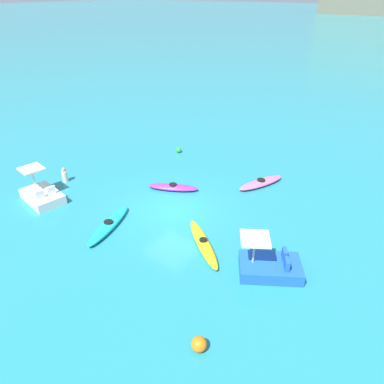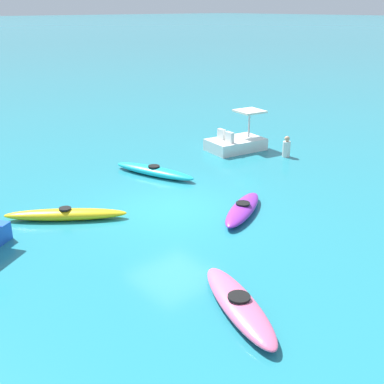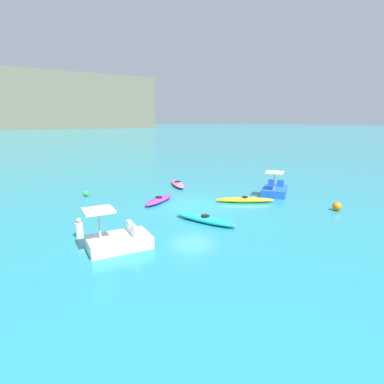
{
  "view_description": "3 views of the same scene",
  "coord_description": "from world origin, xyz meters",
  "px_view_note": "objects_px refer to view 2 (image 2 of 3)",
  "views": [
    {
      "loc": [
        9.82,
        -11.74,
        9.82
      ],
      "look_at": [
        0.45,
        1.14,
        0.73
      ],
      "focal_mm": 33.35,
      "sensor_mm": 36.0,
      "label": 1
    },
    {
      "loc": [
        8.72,
        10.84,
        5.9
      ],
      "look_at": [
        -0.29,
        0.57,
        0.63
      ],
      "focal_mm": 45.29,
      "sensor_mm": 36.0,
      "label": 2
    },
    {
      "loc": [
        -10.84,
        -14.17,
        4.96
      ],
      "look_at": [
        0.01,
        0.1,
        0.79
      ],
      "focal_mm": 29.12,
      "sensor_mm": 36.0,
      "label": 3
    }
  ],
  "objects_px": {
    "kayak_pink": "(239,305)",
    "person_near_shore": "(286,148)",
    "kayak_yellow": "(66,214)",
    "kayak_purple": "(243,209)",
    "kayak_cyan": "(154,171)",
    "pedal_boat_white": "(236,143)"
  },
  "relations": [
    {
      "from": "kayak_cyan",
      "to": "pedal_boat_white",
      "type": "bearing_deg",
      "value": -175.89
    },
    {
      "from": "kayak_pink",
      "to": "kayak_yellow",
      "type": "height_order",
      "value": "same"
    },
    {
      "from": "kayak_yellow",
      "to": "kayak_cyan",
      "type": "height_order",
      "value": "same"
    },
    {
      "from": "kayak_pink",
      "to": "kayak_purple",
      "type": "distance_m",
      "value": 5.04
    },
    {
      "from": "person_near_shore",
      "to": "pedal_boat_white",
      "type": "bearing_deg",
      "value": -67.57
    },
    {
      "from": "kayak_yellow",
      "to": "kayak_purple",
      "type": "relative_size",
      "value": 1.13
    },
    {
      "from": "kayak_cyan",
      "to": "pedal_boat_white",
      "type": "height_order",
      "value": "pedal_boat_white"
    },
    {
      "from": "kayak_pink",
      "to": "person_near_shore",
      "type": "bearing_deg",
      "value": -146.4
    },
    {
      "from": "pedal_boat_white",
      "to": "person_near_shore",
      "type": "relative_size",
      "value": 2.99
    },
    {
      "from": "kayak_yellow",
      "to": "pedal_boat_white",
      "type": "bearing_deg",
      "value": -168.7
    },
    {
      "from": "kayak_yellow",
      "to": "person_near_shore",
      "type": "distance_m",
      "value": 9.97
    },
    {
      "from": "kayak_pink",
      "to": "person_near_shore",
      "type": "relative_size",
      "value": 3.56
    },
    {
      "from": "kayak_cyan",
      "to": "kayak_purple",
      "type": "distance_m",
      "value": 4.65
    },
    {
      "from": "kayak_cyan",
      "to": "pedal_boat_white",
      "type": "distance_m",
      "value": 4.75
    },
    {
      "from": "kayak_cyan",
      "to": "person_near_shore",
      "type": "bearing_deg",
      "value": 162.75
    },
    {
      "from": "kayak_cyan",
      "to": "kayak_purple",
      "type": "bearing_deg",
      "value": 88.07
    },
    {
      "from": "kayak_yellow",
      "to": "kayak_purple",
      "type": "xyz_separation_m",
      "value": [
        -4.22,
        3.17,
        0.0
      ]
    },
    {
      "from": "kayak_pink",
      "to": "kayak_purple",
      "type": "relative_size",
      "value": 1.12
    },
    {
      "from": "pedal_boat_white",
      "to": "person_near_shore",
      "type": "bearing_deg",
      "value": 112.43
    },
    {
      "from": "kayak_purple",
      "to": "pedal_boat_white",
      "type": "bearing_deg",
      "value": -134.43
    },
    {
      "from": "kayak_pink",
      "to": "pedal_boat_white",
      "type": "distance_m",
      "value": 12.02
    },
    {
      "from": "kayak_pink",
      "to": "person_near_shore",
      "type": "xyz_separation_m",
      "value": [
        -9.47,
        -6.3,
        0.22
      ]
    }
  ]
}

